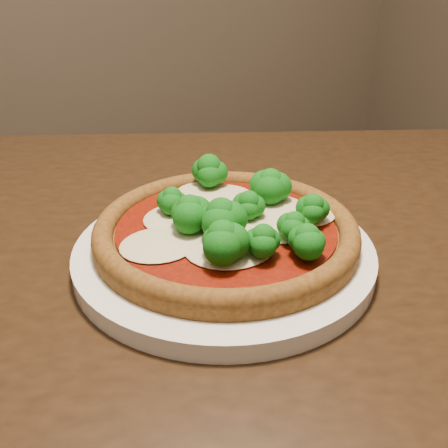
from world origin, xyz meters
name	(u,v)px	position (x,y,z in m)	size (l,w,h in m)	color
dining_table	(231,325)	(0.18, -0.02, 0.65)	(1.42, 1.16, 0.75)	black
plate	(224,252)	(0.17, -0.04, 0.76)	(0.29, 0.29, 0.02)	white
pizza	(228,224)	(0.17, -0.03, 0.78)	(0.26, 0.26, 0.06)	brown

